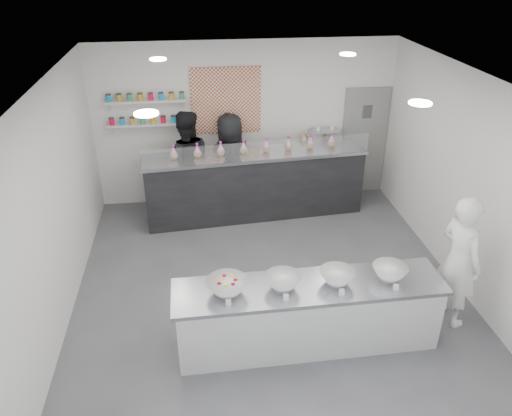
{
  "coord_description": "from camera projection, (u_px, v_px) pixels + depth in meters",
  "views": [
    {
      "loc": [
        -0.94,
        -5.82,
        4.45
      ],
      "look_at": [
        -0.14,
        0.4,
        1.11
      ],
      "focal_mm": 35.0,
      "sensor_mm": 36.0,
      "label": 1
    }
  ],
  "objects": [
    {
      "name": "pattern_panel",
      "position": [
        226.0,
        101.0,
        8.94
      ],
      "size": [
        1.25,
        0.03,
        1.2
      ],
      "primitive_type": "cube",
      "color": "#B4390B",
      "rests_on": "back_wall"
    },
    {
      "name": "prep_bowls",
      "position": [
        310.0,
        279.0,
        5.83
      ],
      "size": [
        2.38,
        0.56,
        0.17
      ],
      "primitive_type": null,
      "rotation": [
        0.0,
        0.0,
        0.01
      ],
      "color": "white",
      "rests_on": "prep_counter"
    },
    {
      "name": "back_bar",
      "position": [
        255.0,
        184.0,
        8.97
      ],
      "size": [
        3.97,
        1.04,
        1.22
      ],
      "primitive_type": "cube",
      "rotation": [
        0.0,
        0.0,
        0.08
      ],
      "color": "black",
      "rests_on": "floor"
    },
    {
      "name": "preserve_jars",
      "position": [
        147.0,
        109.0,
        8.73
      ],
      "size": [
        1.45,
        0.1,
        0.56
      ],
      "primitive_type": null,
      "color": "#F70D40",
      "rests_on": "jar_shelf_lower"
    },
    {
      "name": "jar_shelf_lower",
      "position": [
        148.0,
        124.0,
        8.88
      ],
      "size": [
        1.45,
        0.22,
        0.04
      ],
      "primitive_type": "cube",
      "color": "silver",
      "rests_on": "back_wall"
    },
    {
      "name": "back_wall",
      "position": [
        245.0,
        124.0,
        9.21
      ],
      "size": [
        5.5,
        0.0,
        5.5
      ],
      "primitive_type": "plane",
      "rotation": [
        1.57,
        0.0,
        0.0
      ],
      "color": "white",
      "rests_on": "floor"
    },
    {
      "name": "espresso_ledge",
      "position": [
        326.0,
        175.0,
        9.68
      ],
      "size": [
        1.27,
        0.4,
        0.94
      ],
      "primitive_type": "cube",
      "color": "#AEAEAA",
      "rests_on": "floor"
    },
    {
      "name": "ceiling",
      "position": [
        272.0,
        82.0,
        5.88
      ],
      "size": [
        6.0,
        6.0,
        0.0
      ],
      "primitive_type": "plane",
      "rotation": [
        3.14,
        0.0,
        0.0
      ],
      "color": "white",
      "rests_on": "floor"
    },
    {
      "name": "label_cards",
      "position": [
        320.0,
        312.0,
        5.39
      ],
      "size": [
        2.01,
        0.04,
        0.07
      ],
      "primitive_type": null,
      "color": "white",
      "rests_on": "prep_counter"
    },
    {
      "name": "prep_counter",
      "position": [
        308.0,
        315.0,
        6.08
      ],
      "size": [
        3.25,
        0.78,
        0.88
      ],
      "primitive_type": "cube",
      "rotation": [
        0.0,
        0.0,
        0.01
      ],
      "color": "#AEAEAA",
      "rests_on": "floor"
    },
    {
      "name": "cup_stacks",
      "position": [
        306.0,
        144.0,
        9.32
      ],
      "size": [
        0.24,
        0.24,
        0.37
      ],
      "primitive_type": null,
      "color": "tan",
      "rests_on": "espresso_ledge"
    },
    {
      "name": "espresso_machine",
      "position": [
        324.0,
        142.0,
        9.35
      ],
      "size": [
        0.55,
        0.38,
        0.42
      ],
      "primitive_type": "cube",
      "color": "#93969E",
      "rests_on": "espresso_ledge"
    },
    {
      "name": "jar_shelf_upper",
      "position": [
        146.0,
        101.0,
        8.68
      ],
      "size": [
        1.45,
        0.22,
        0.04
      ],
      "primitive_type": "cube",
      "color": "silver",
      "rests_on": "back_wall"
    },
    {
      "name": "downlight_2",
      "position": [
        158.0,
        59.0,
        7.13
      ],
      "size": [
        0.24,
        0.24,
        0.02
      ],
      "primitive_type": "cylinder",
      "color": "white",
      "rests_on": "ceiling"
    },
    {
      "name": "downlight_0",
      "position": [
        146.0,
        113.0,
        4.85
      ],
      "size": [
        0.24,
        0.24,
        0.02
      ],
      "primitive_type": "cylinder",
      "color": "white",
      "rests_on": "ceiling"
    },
    {
      "name": "woman_prep",
      "position": [
        459.0,
        261.0,
        6.29
      ],
      "size": [
        0.59,
        0.75,
        1.8
      ],
      "primitive_type": "imported",
      "rotation": [
        0.0,
        0.0,
        1.84
      ],
      "color": "white",
      "rests_on": "floor"
    },
    {
      "name": "floor",
      "position": [
        269.0,
        287.0,
        7.29
      ],
      "size": [
        6.0,
        6.0,
        0.0
      ],
      "primitive_type": "plane",
      "color": "#515156",
      "rests_on": "ground"
    },
    {
      "name": "back_door",
      "position": [
        364.0,
        141.0,
        9.66
      ],
      "size": [
        0.88,
        0.04,
        2.1
      ],
      "primitive_type": "cube",
      "color": "gray",
      "rests_on": "floor"
    },
    {
      "name": "downlight_3",
      "position": [
        348.0,
        54.0,
        7.45
      ],
      "size": [
        0.24,
        0.24,
        0.02
      ],
      "primitive_type": "cylinder",
      "color": "white",
      "rests_on": "ceiling"
    },
    {
      "name": "left_wall",
      "position": [
        55.0,
        208.0,
        6.27
      ],
      "size": [
        0.0,
        6.0,
        6.0
      ],
      "primitive_type": "plane",
      "rotation": [
        1.57,
        0.0,
        1.57
      ],
      "color": "white",
      "rests_on": "floor"
    },
    {
      "name": "staff_left",
      "position": [
        187.0,
        163.0,
        8.91
      ],
      "size": [
        0.96,
        0.76,
        1.93
      ],
      "primitive_type": "imported",
      "rotation": [
        0.0,
        0.0,
        3.18
      ],
      "color": "black",
      "rests_on": "floor"
    },
    {
      "name": "sneeze_guard",
      "position": [
        259.0,
        151.0,
        8.31
      ],
      "size": [
        3.86,
        0.34,
        0.33
      ],
      "primitive_type": "cube",
      "rotation": [
        0.0,
        0.0,
        0.08
      ],
      "color": "white",
      "rests_on": "back_bar"
    },
    {
      "name": "staff_right",
      "position": [
        231.0,
        162.0,
        9.1
      ],
      "size": [
        1.02,
        0.81,
        1.82
      ],
      "primitive_type": "imported",
      "rotation": [
        0.0,
        0.0,
        3.43
      ],
      "color": "black",
      "rests_on": "floor"
    },
    {
      "name": "right_wall",
      "position": [
        467.0,
        184.0,
        6.9
      ],
      "size": [
        0.0,
        6.0,
        6.0
      ],
      "primitive_type": "plane",
      "rotation": [
        1.57,
        0.0,
        -1.57
      ],
      "color": "white",
      "rests_on": "floor"
    },
    {
      "name": "cookie_bags",
      "position": [
        255.0,
        146.0,
        8.62
      ],
      "size": [
        2.94,
        0.38,
        0.26
      ],
      "primitive_type": null,
      "rotation": [
        0.0,
        0.0,
        0.08
      ],
      "color": "#FF7EDD",
      "rests_on": "back_bar"
    },
    {
      "name": "downlight_1",
      "position": [
        420.0,
        103.0,
        5.17
      ],
      "size": [
        0.24,
        0.24,
        0.02
      ],
      "primitive_type": "cylinder",
      "color": "white",
      "rests_on": "ceiling"
    }
  ]
}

